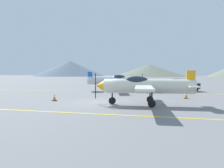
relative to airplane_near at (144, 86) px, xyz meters
name	(u,v)px	position (x,y,z in m)	size (l,w,h in m)	color
ground_plane	(100,103)	(-3.60, 0.25, -1.46)	(400.00, 400.00, 0.00)	slate
apron_line_near	(80,113)	(-3.60, -3.93, -1.46)	(80.00, 0.16, 0.01)	yellow
apron_line_far	(119,92)	(-3.60, 8.88, -1.46)	(80.00, 0.16, 0.01)	yellow
airplane_near	(144,86)	(0.00, 0.00, 0.00)	(7.56, 8.69, 2.60)	silver
airplane_mid	(115,80)	(-4.54, 10.84, 0.00)	(7.61, 8.66, 2.60)	silver
car_sedan	(183,84)	(4.77, 13.88, -0.62)	(3.87, 4.58, 1.62)	black
traffic_cone_front	(54,97)	(-7.80, 0.57, -1.18)	(0.36, 0.36, 0.59)	black
traffic_cone_side	(186,95)	(3.71, 4.61, -1.18)	(0.36, 0.36, 0.59)	black
hill_left	(70,68)	(-69.63, 138.30, 5.10)	(60.57, 60.57, 13.12)	slate
hill_centerleft	(150,71)	(-2.40, 126.38, 2.94)	(51.99, 51.99, 8.82)	slate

